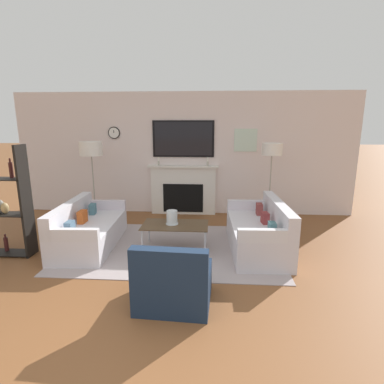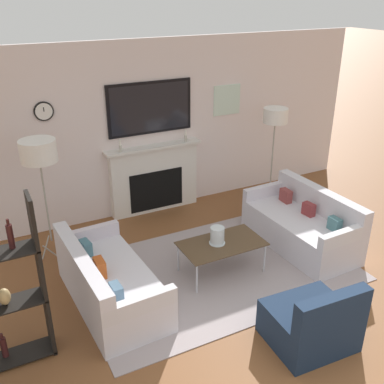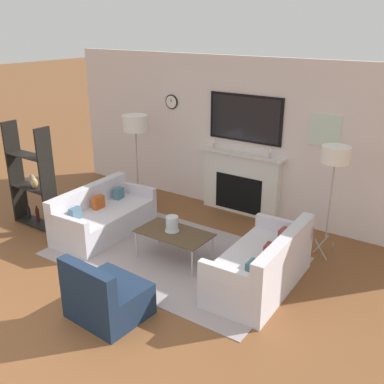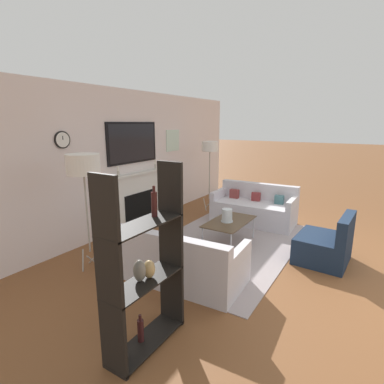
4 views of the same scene
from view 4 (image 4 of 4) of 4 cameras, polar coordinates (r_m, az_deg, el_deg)
ground_plane at (r=4.91m, az=32.52°, el=-14.15°), size 60.00×60.00×0.00m
fireplace_wall at (r=6.16m, az=-11.23°, el=5.00°), size 7.59×0.28×2.70m
area_rug at (r=5.33m, az=6.21°, el=-9.87°), size 3.45×2.22×0.01m
couch_left at (r=4.10m, az=-2.59°, el=-13.09°), size 0.90×1.74×0.74m
couch_right at (r=6.47m, az=11.75°, el=-3.20°), size 0.88×1.70×0.80m
armchair at (r=5.04m, az=24.13°, el=-9.30°), size 0.85×0.77×0.77m
coffee_table at (r=5.22m, az=7.16°, el=-5.77°), size 1.06×0.60×0.43m
hurricane_candle at (r=5.15m, az=6.69°, el=-4.57°), size 0.20×0.20×0.22m
floor_lamp_left at (r=4.34m, az=-20.03°, el=4.78°), size 0.45×0.45×1.67m
floor_lamp_right at (r=7.13m, az=3.43°, el=8.45°), size 0.39×0.39×1.66m
shelf_unit at (r=2.83m, az=-9.12°, el=-14.18°), size 0.86×0.28×1.72m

